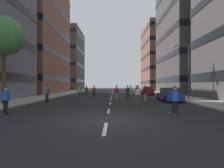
# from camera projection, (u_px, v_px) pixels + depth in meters

# --- Properties ---
(ground_plane) EXTENTS (143.85, 143.85, 0.00)m
(ground_plane) POSITION_uv_depth(u_px,v_px,m) (112.00, 94.00, 33.42)
(ground_plane) COLOR black
(sidewalk_left) EXTENTS (3.91, 65.93, 0.14)m
(sidewalk_left) POSITION_uv_depth(u_px,v_px,m) (65.00, 93.00, 36.51)
(sidewalk_left) COLOR #9E9991
(sidewalk_left) RESTS_ON ground_plane
(sidewalk_right) EXTENTS (3.91, 65.93, 0.14)m
(sidewalk_right) POSITION_uv_depth(u_px,v_px,m) (159.00, 93.00, 36.32)
(sidewalk_right) COLOR #9E9991
(sidewalk_right) RESTS_ON ground_plane
(lane_markings) EXTENTS (0.16, 57.20, 0.01)m
(lane_markings) POSITION_uv_depth(u_px,v_px,m) (112.00, 94.00, 34.94)
(lane_markings) COLOR silver
(lane_markings) RESTS_ON ground_plane
(building_left_mid) EXTENTS (15.08, 18.67, 25.84)m
(building_left_mid) POSITION_uv_depth(u_px,v_px,m) (26.00, 35.00, 39.29)
(building_left_mid) COLOR brown
(building_left_mid) RESTS_ON ground_plane
(building_left_far) EXTENTS (15.08, 16.16, 21.76)m
(building_left_far) POSITION_uv_depth(u_px,v_px,m) (61.00, 60.00, 64.93)
(building_left_far) COLOR #4C4744
(building_left_far) RESTS_ON ground_plane
(building_right_mid) EXTENTS (15.08, 17.14, 34.09)m
(building_right_mid) POSITION_uv_depth(u_px,v_px,m) (199.00, 15.00, 38.92)
(building_right_mid) COLOR #4C4744
(building_right_mid) RESTS_ON ground_plane
(building_right_far) EXTENTS (15.08, 18.75, 22.98)m
(building_right_far) POSITION_uv_depth(u_px,v_px,m) (165.00, 58.00, 64.54)
(building_right_far) COLOR brown
(building_right_far) RESTS_ON ground_plane
(parked_car_near) EXTENTS (1.82, 4.40, 1.52)m
(parked_car_near) POSITION_uv_depth(u_px,v_px,m) (169.00, 95.00, 19.77)
(parked_car_near) COLOR navy
(parked_car_near) RESTS_ON ground_plane
(parked_car_mid) EXTENTS (1.82, 4.40, 1.52)m
(parked_car_mid) POSITION_uv_depth(u_px,v_px,m) (147.00, 91.00, 32.95)
(parked_car_mid) COLOR maroon
(parked_car_mid) RESTS_ON ground_plane
(street_tree_near) EXTENTS (3.61, 3.61, 8.02)m
(street_tree_near) POSITION_uv_depth(u_px,v_px,m) (4.00, 36.00, 16.20)
(street_tree_near) COLOR #4C3823
(street_tree_near) RESTS_ON sidewalk_left
(streetlamp_right) EXTENTS (2.13, 0.30, 6.50)m
(streetlamp_right) POSITION_uv_depth(u_px,v_px,m) (186.00, 66.00, 21.13)
(streetlamp_right) COLOR #3F3F44
(streetlamp_right) RESTS_ON sidewalk_right
(skater_0) EXTENTS (0.57, 0.92, 1.78)m
(skater_0) POSITION_uv_depth(u_px,v_px,m) (175.00, 99.00, 10.47)
(skater_0) COLOR brown
(skater_0) RESTS_ON ground_plane
(skater_1) EXTENTS (0.56, 0.92, 1.78)m
(skater_1) POSITION_uv_depth(u_px,v_px,m) (77.00, 90.00, 29.38)
(skater_1) COLOR brown
(skater_1) RESTS_ON ground_plane
(skater_2) EXTENTS (0.54, 0.91, 1.78)m
(skater_2) POSITION_uv_depth(u_px,v_px,m) (145.00, 92.00, 19.00)
(skater_2) COLOR brown
(skater_2) RESTS_ON ground_plane
(skater_3) EXTENTS (0.54, 0.91, 1.78)m
(skater_3) POSITION_uv_depth(u_px,v_px,m) (136.00, 91.00, 24.44)
(skater_3) COLOR brown
(skater_3) RESTS_ON ground_plane
(skater_4) EXTENTS (0.55, 0.92, 1.78)m
(skater_4) POSITION_uv_depth(u_px,v_px,m) (6.00, 99.00, 10.97)
(skater_4) COLOR brown
(skater_4) RESTS_ON ground_plane
(skater_5) EXTENTS (0.57, 0.92, 1.78)m
(skater_5) POSITION_uv_depth(u_px,v_px,m) (138.00, 94.00, 16.78)
(skater_5) COLOR brown
(skater_5) RESTS_ON ground_plane
(skater_6) EXTENTS (0.55, 0.92, 1.78)m
(skater_6) POSITION_uv_depth(u_px,v_px,m) (128.00, 91.00, 22.23)
(skater_6) COLOR brown
(skater_6) RESTS_ON ground_plane
(skater_7) EXTENTS (0.54, 0.91, 1.78)m
(skater_7) POSITION_uv_depth(u_px,v_px,m) (131.00, 90.00, 29.44)
(skater_7) COLOR brown
(skater_7) RESTS_ON ground_plane
(skater_8) EXTENTS (0.56, 0.92, 1.78)m
(skater_8) POSITION_uv_depth(u_px,v_px,m) (94.00, 90.00, 26.42)
(skater_8) COLOR brown
(skater_8) RESTS_ON ground_plane
(skater_9) EXTENTS (0.56, 0.92, 1.78)m
(skater_9) POSITION_uv_depth(u_px,v_px,m) (79.00, 92.00, 20.87)
(skater_9) COLOR brown
(skater_9) RESTS_ON ground_plane
(skater_10) EXTENTS (0.56, 0.92, 1.78)m
(skater_10) POSITION_uv_depth(u_px,v_px,m) (117.00, 92.00, 20.40)
(skater_10) COLOR brown
(skater_10) RESTS_ON ground_plane
(skater_11) EXTENTS (0.56, 0.92, 1.78)m
(skater_11) POSITION_uv_depth(u_px,v_px,m) (86.00, 90.00, 28.31)
(skater_11) COLOR brown
(skater_11) RESTS_ON ground_plane
(skater_12) EXTENTS (0.56, 0.92, 1.78)m
(skater_12) POSITION_uv_depth(u_px,v_px,m) (47.00, 93.00, 17.76)
(skater_12) COLOR brown
(skater_12) RESTS_ON ground_plane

